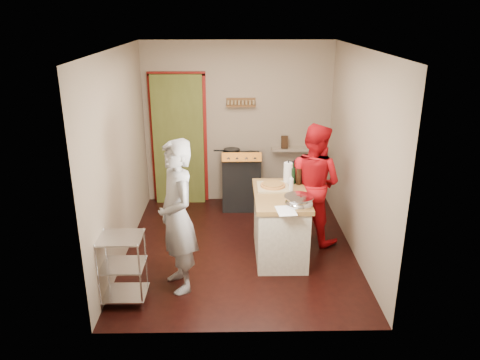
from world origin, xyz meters
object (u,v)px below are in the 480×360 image
wire_shelving (122,266)px  stove (241,180)px  person_stripe (177,217)px  island (280,222)px  person_red (313,183)px

wire_shelving → stove: bearing=63.1°
person_stripe → island: bearing=96.4°
island → person_red: 0.76m
wire_shelving → person_red: 2.74m
stove → person_stripe: (-0.75, -2.33, 0.43)m
island → person_stripe: bearing=-149.2°
person_red → island: bearing=82.7°
island → person_stripe: size_ratio=0.72×
stove → person_red: 1.54m
person_red → stove: bearing=-11.1°
stove → island: island is taller
stove → person_stripe: size_ratio=0.57×
island → person_stripe: person_stripe is taller
island → wire_shelving: bearing=-150.4°
stove → person_stripe: bearing=-107.9°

